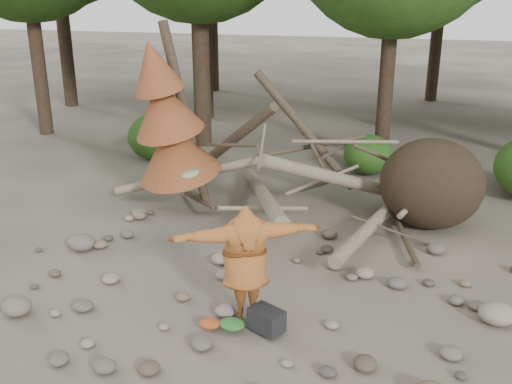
% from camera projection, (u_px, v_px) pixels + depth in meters
% --- Properties ---
extents(ground, '(120.00, 120.00, 0.00)m').
position_uv_depth(ground, '(252.00, 302.00, 9.47)').
color(ground, '#514C44').
rests_on(ground, ground).
extents(deadfall_pile, '(8.55, 5.24, 3.30)m').
position_uv_depth(deadfall_pile, '(403.00, 184.00, 12.35)').
color(deadfall_pile, '#332619').
rests_on(deadfall_pile, ground).
extents(dead_conifer, '(2.06, 2.16, 4.35)m').
position_uv_depth(dead_conifer, '(169.00, 123.00, 12.73)').
color(dead_conifer, '#4C3F30').
rests_on(dead_conifer, ground).
extents(bush_left, '(1.80, 1.80, 1.44)m').
position_uv_depth(bush_left, '(158.00, 137.00, 17.33)').
color(bush_left, '#214512').
rests_on(bush_left, ground).
extents(bush_mid, '(1.40, 1.40, 1.12)m').
position_uv_depth(bush_mid, '(368.00, 155.00, 16.03)').
color(bush_mid, '#2C5719').
rests_on(bush_mid, ground).
extents(frisbee_thrower, '(2.33, 1.68, 2.21)m').
position_uv_depth(frisbee_thrower, '(245.00, 262.00, 8.63)').
color(frisbee_thrower, '#9D5623').
rests_on(frisbee_thrower, ground).
extents(backpack, '(0.60, 0.52, 0.34)m').
position_uv_depth(backpack, '(267.00, 323.00, 8.57)').
color(backpack, black).
rests_on(backpack, ground).
extents(cloth_green, '(0.40, 0.33, 0.15)m').
position_uv_depth(cloth_green, '(232.00, 327.00, 8.64)').
color(cloth_green, '#2A692B').
rests_on(cloth_green, ground).
extents(cloth_orange, '(0.34, 0.28, 0.12)m').
position_uv_depth(cloth_orange, '(210.00, 326.00, 8.68)').
color(cloth_orange, '#A4451C').
rests_on(cloth_orange, ground).
extents(boulder_front_left, '(0.49, 0.44, 0.29)m').
position_uv_depth(boulder_front_left, '(17.00, 306.00, 9.07)').
color(boulder_front_left, '#6D675A').
rests_on(boulder_front_left, ground).
extents(boulder_mid_right, '(0.56, 0.50, 0.34)m').
position_uv_depth(boulder_mid_right, '(497.00, 314.00, 8.82)').
color(boulder_mid_right, gray).
rests_on(boulder_mid_right, ground).
extents(boulder_mid_left, '(0.55, 0.50, 0.33)m').
position_uv_depth(boulder_mid_left, '(81.00, 242.00, 11.35)').
color(boulder_mid_left, '#6A6059').
rests_on(boulder_mid_left, ground).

